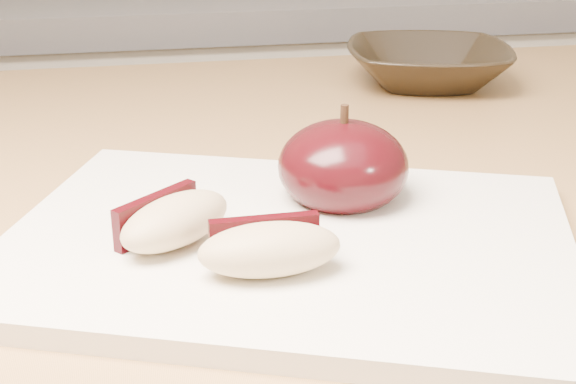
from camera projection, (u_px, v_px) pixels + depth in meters
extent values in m
cube|color=silver|center=(162.00, 269.00, 1.38)|extent=(2.40, 0.60, 0.90)
cube|color=#AB7C4A|center=(172.00, 193.00, 0.58)|extent=(1.64, 0.64, 0.04)
cube|color=white|center=(288.00, 244.00, 0.45)|extent=(0.37, 0.33, 0.01)
ellipsoid|color=black|center=(343.00, 166.00, 0.49)|extent=(0.09, 0.09, 0.06)
cylinder|color=black|center=(344.00, 115.00, 0.47)|extent=(0.00, 0.00, 0.01)
ellipsoid|color=tan|center=(176.00, 221.00, 0.43)|extent=(0.08, 0.07, 0.03)
cube|color=black|center=(156.00, 215.00, 0.44)|extent=(0.05, 0.04, 0.02)
ellipsoid|color=tan|center=(270.00, 249.00, 0.40)|extent=(0.07, 0.04, 0.03)
cube|color=black|center=(264.00, 238.00, 0.41)|extent=(0.06, 0.01, 0.02)
imported|color=black|center=(428.00, 65.00, 0.78)|extent=(0.19, 0.19, 0.04)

